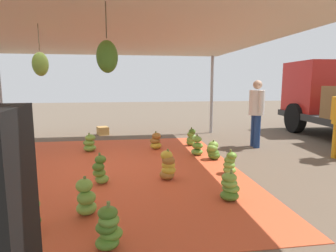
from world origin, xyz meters
name	(u,v)px	position (x,y,z in m)	size (l,w,h in m)	color
ground_plane	(250,164)	(0.00, 3.00, 0.00)	(40.00, 40.00, 0.00)	brown
tarp_orange	(104,170)	(0.00, 0.00, 0.01)	(5.93, 5.19, 0.01)	#D1512D
tent_canopy	(95,35)	(0.02, -0.09, 2.55)	(8.00, 7.00, 2.62)	#9EA0A5
banana_bunch_0	(213,151)	(-0.45, 2.33, 0.20)	(0.33, 0.35, 0.43)	#477523
banana_bunch_2	(191,138)	(-1.91, 2.17, 0.22)	(0.30, 0.33, 0.50)	#60932D
banana_bunch_4	(108,228)	(2.70, 0.24, 0.22)	(0.34, 0.35, 0.50)	#518428
banana_bunch_5	(197,146)	(-0.88, 2.07, 0.21)	(0.39, 0.39, 0.49)	#6B9E38
banana_bunch_6	(100,171)	(0.76, -0.01, 0.24)	(0.32, 0.34, 0.53)	#75A83D
banana_bunch_7	(86,198)	(1.91, -0.09, 0.23)	(0.36, 0.36, 0.52)	#75A83D
banana_bunch_8	(156,141)	(-1.64, 1.18, 0.21)	(0.37, 0.38, 0.45)	gold
banana_bunch_9	(168,166)	(0.71, 1.14, 0.25)	(0.38, 0.37, 0.54)	#996628
banana_bunch_10	(230,164)	(0.56, 2.33, 0.20)	(0.32, 0.32, 0.45)	#75A83D
banana_bunch_11	(230,187)	(1.69, 1.90, 0.19)	(0.41, 0.39, 0.44)	#477523
banana_bunch_12	(30,219)	(2.36, -0.62, 0.22)	(0.32, 0.32, 0.50)	#60932D
banana_bunch_13	(90,143)	(-1.63, -0.46, 0.20)	(0.38, 0.39, 0.46)	#6B9E38
worker_0	(257,109)	(-1.52, 3.81, 1.02)	(0.64, 0.39, 1.75)	navy
crate_0	(103,131)	(-3.94, -0.32, 0.13)	(0.37, 0.33, 0.26)	#B78947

